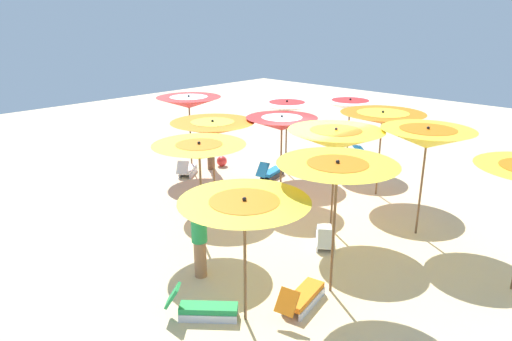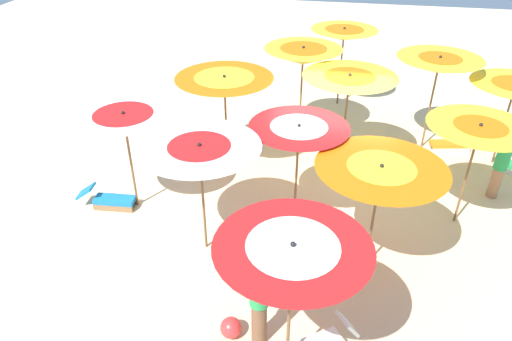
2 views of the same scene
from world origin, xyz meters
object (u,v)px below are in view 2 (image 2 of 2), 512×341
at_px(beach_umbrella_6, 380,176).
at_px(beach_umbrella_7, 299,135).
at_px(beach_umbrella_3, 479,133).
at_px(lounger_1, 110,199).
at_px(lounger_5, 453,144).
at_px(beach_umbrella_5, 303,56).
at_px(beachgoer_1, 259,298).
at_px(beach_umbrella_4, 349,85).
at_px(beach_ball, 231,328).
at_px(beach_umbrella_1, 439,65).
at_px(beach_umbrella_10, 200,153).
at_px(beach_umbrella_2, 344,34).
at_px(beach_umbrella_11, 124,121).
at_px(beach_umbrella_8, 224,83).
at_px(lounger_3, 243,242).
at_px(lounger_0, 370,156).
at_px(beachgoer_0, 501,165).
at_px(beach_umbrella_9, 292,256).

distance_m(beach_umbrella_6, beach_umbrella_7, 1.86).
relative_size(beach_umbrella_3, lounger_1, 1.79).
xyz_separation_m(beach_umbrella_6, lounger_5, (-2.29, -4.87, -1.81)).
height_order(beach_umbrella_5, beachgoer_1, beach_umbrella_5).
relative_size(beach_umbrella_4, beachgoer_1, 1.38).
height_order(beach_umbrella_4, beachgoer_1, beach_umbrella_4).
relative_size(beach_umbrella_4, beach_umbrella_6, 1.11).
bearing_deg(beach_ball, lounger_1, -40.01).
xyz_separation_m(beach_umbrella_1, beach_umbrella_3, (-0.35, 3.23, -0.18)).
bearing_deg(beach_umbrella_10, beach_umbrella_2, -106.87).
xyz_separation_m(beach_umbrella_2, beach_umbrella_3, (-2.73, 5.64, -0.12)).
bearing_deg(beachgoer_1, beach_umbrella_10, 96.43).
bearing_deg(beach_umbrella_11, beachgoer_1, 137.40).
bearing_deg(beach_umbrella_8, beach_umbrella_7, 135.19).
relative_size(beach_umbrella_2, lounger_5, 1.85).
xyz_separation_m(beach_umbrella_2, lounger_3, (1.50, 7.39, -2.02)).
height_order(lounger_1, beachgoer_1, beachgoer_1).
bearing_deg(beach_umbrella_3, lounger_0, -49.63).
xyz_separation_m(beach_umbrella_3, beach_umbrella_7, (3.37, 0.60, -0.04)).
bearing_deg(lounger_1, lounger_3, -19.22).
distance_m(beach_umbrella_3, beachgoer_1, 5.31).
relative_size(beach_umbrella_7, beach_umbrella_11, 1.00).
bearing_deg(beach_umbrella_5, beach_ball, 87.54).
distance_m(lounger_3, beachgoer_0, 5.98).
distance_m(beach_umbrella_2, beach_umbrella_9, 9.83).
bearing_deg(beach_umbrella_9, beach_umbrella_1, -110.04).
bearing_deg(lounger_1, beach_umbrella_5, 44.05).
relative_size(beach_umbrella_4, beachgoer_0, 1.55).
relative_size(beach_umbrella_8, lounger_1, 1.85).
bearing_deg(beach_umbrella_9, beach_umbrella_6, -115.57).
xyz_separation_m(beach_umbrella_6, beach_umbrella_9, (1.18, 2.47, 0.22)).
xyz_separation_m(beach_umbrella_4, beach_umbrella_11, (4.39, 2.45, -0.14)).
xyz_separation_m(beach_umbrella_9, beachgoer_1, (0.49, -0.40, -1.29)).
relative_size(beach_umbrella_3, beach_umbrella_9, 0.94).
distance_m(beach_umbrella_6, beach_ball, 3.49).
xyz_separation_m(lounger_1, beachgoer_0, (-8.41, -2.00, 0.64)).
distance_m(beach_umbrella_3, beach_umbrella_11, 6.91).
height_order(beach_umbrella_6, lounger_1, beach_umbrella_6).
bearing_deg(beach_umbrella_8, beachgoer_1, 109.03).
relative_size(beach_umbrella_6, beach_umbrella_10, 0.95).
relative_size(beach_umbrella_5, beach_umbrella_8, 1.06).
xyz_separation_m(beach_umbrella_4, beach_umbrella_9, (0.56, 5.92, 0.03)).
relative_size(beach_umbrella_4, beach_umbrella_11, 1.08).
bearing_deg(beach_umbrella_11, beach_umbrella_7, -178.13).
bearing_deg(beach_umbrella_10, beach_umbrella_5, -104.13).
distance_m(beach_umbrella_1, beachgoer_0, 2.90).
distance_m(beach_umbrella_5, beach_umbrella_11, 5.12).
height_order(beach_umbrella_7, beach_umbrella_11, beach_umbrella_11).
relative_size(beach_umbrella_5, lounger_5, 1.93).
bearing_deg(beach_umbrella_10, lounger_3, -177.35).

